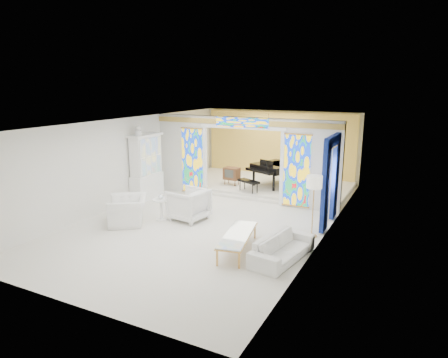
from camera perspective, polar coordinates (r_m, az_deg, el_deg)
The scene contains 24 objects.
floor at distance 12.91m, azimuth -1.02°, elevation -5.19°, with size 12.00×12.00×0.00m, color silver.
ceiling at distance 12.29m, azimuth -1.08°, elevation 8.18°, with size 7.00×12.00×0.02m, color white.
wall_back at distance 17.96m, azimuth 7.93°, elevation 4.89°, with size 7.00×0.02×3.00m, color silver.
wall_front at distance 7.92m, azimuth -21.84°, elevation -6.89°, with size 7.00×0.02×3.00m, color silver.
wall_left at distance 14.45m, azimuth -13.44°, elevation 2.59°, with size 0.02×12.00×3.00m, color silver.
wall_right at distance 11.36m, azimuth 14.78°, elevation -0.37°, with size 0.02×12.00×3.00m, color silver.
partition_wall at distance 14.25m, azimuth 2.69°, elevation 3.43°, with size 7.00×0.22×3.00m.
stained_glass_left at distance 15.15m, azimuth -4.52°, elevation 2.64°, with size 0.90×0.04×2.40m, color gold.
stained_glass_right at distance 13.54m, azimuth 10.36°, elevation 1.16°, with size 0.90×0.04×2.40m, color gold.
stained_glass_transom at distance 14.00m, azimuth 2.57°, elevation 8.07°, with size 2.00×0.04×0.34m, color gold.
alcove_platform at distance 16.48m, azimuth 5.62°, elevation -0.81°, with size 6.80×3.80×0.18m, color silver.
gold_curtain_back at distance 17.85m, azimuth 7.80°, elevation 4.84°, with size 6.70×0.10×2.90m, color gold.
chandelier at distance 15.90m, azimuth 6.37°, elevation 7.66°, with size 0.48×0.48×0.30m, color #BC8841.
blue_drapes at distance 12.03m, azimuth 15.05°, elevation 0.75°, with size 0.14×1.85×2.65m.
china_cabinet at distance 14.79m, azimuth -11.05°, elevation 1.65°, with size 0.56×1.46×2.72m.
armchair_left at distance 12.41m, azimuth -13.57°, elevation -4.39°, with size 1.25×1.09×0.81m, color silver.
armchair_right at distance 12.43m, azimuth -5.09°, elevation -3.64°, with size 1.04×1.07×0.97m, color white.
sofa at distance 9.81m, azimuth 8.35°, elevation -9.69°, with size 2.02×0.79×0.59m, color white.
side_table at distance 12.52m, azimuth -8.98°, elevation -3.86°, with size 0.55×0.55×0.67m.
vase at distance 12.43m, azimuth -9.04°, elevation -2.47°, with size 0.16×0.16×0.17m, color white.
coffee_table at distance 10.11m, azimuth 1.97°, elevation -8.05°, with size 1.03×2.13×0.46m.
floor_lamp at distance 11.01m, azimuth 12.76°, elevation -0.84°, with size 0.47×0.47×1.72m.
grand_piano at distance 15.89m, azimuth 8.00°, elevation 1.64°, with size 2.41×2.82×1.09m.
tv_console at distance 15.95m, azimuth 1.10°, elevation 0.78°, with size 0.63×0.46×0.70m.
Camera 1 is at (5.71, -10.83, 4.11)m, focal length 32.00 mm.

